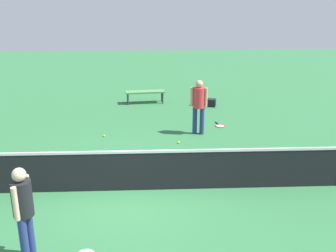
% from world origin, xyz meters
% --- Properties ---
extents(ground_plane, '(40.00, 40.00, 0.00)m').
position_xyz_m(ground_plane, '(0.00, 0.00, 0.00)').
color(ground_plane, '#2D6B3D').
extents(court_net, '(10.09, 0.09, 1.07)m').
position_xyz_m(court_net, '(0.00, 0.00, 0.50)').
color(court_net, '#4C4C51').
rests_on(court_net, ground_plane).
extents(player_near_side, '(0.53, 0.41, 1.70)m').
position_xyz_m(player_near_side, '(-2.04, -3.61, 1.01)').
color(player_near_side, navy).
rests_on(player_near_side, ground_plane).
extents(player_far_side, '(0.40, 0.53, 1.70)m').
position_xyz_m(player_far_side, '(1.55, 2.38, 1.01)').
color(player_far_side, navy).
rests_on(player_far_side, ground_plane).
extents(tennis_racket_near_player, '(0.38, 0.61, 0.03)m').
position_xyz_m(tennis_racket_near_player, '(-2.84, -4.29, 0.01)').
color(tennis_racket_near_player, red).
rests_on(tennis_racket_near_player, ground_plane).
extents(tennis_ball_near_player, '(0.07, 0.07, 0.07)m').
position_xyz_m(tennis_ball_near_player, '(-3.50, -0.99, 0.03)').
color(tennis_ball_near_player, '#C6E033').
rests_on(tennis_ball_near_player, ground_plane).
extents(tennis_ball_by_net, '(0.07, 0.07, 0.07)m').
position_xyz_m(tennis_ball_by_net, '(0.37, -1.62, 0.03)').
color(tennis_ball_by_net, '#C6E033').
rests_on(tennis_ball_by_net, ground_plane).
extents(tennis_ball_midcourt, '(0.07, 0.07, 0.07)m').
position_xyz_m(tennis_ball_midcourt, '(-1.38, -2.81, 0.03)').
color(tennis_ball_midcourt, '#C6E033').
rests_on(tennis_ball_midcourt, ground_plane).
extents(tennis_ball_baseline, '(0.07, 0.07, 0.07)m').
position_xyz_m(tennis_ball_baseline, '(1.37, -1.24, 0.03)').
color(tennis_ball_baseline, '#C6E033').
rests_on(tennis_ball_baseline, ground_plane).
extents(tennis_ball_stray_left, '(0.07, 0.07, 0.07)m').
position_xyz_m(tennis_ball_stray_left, '(0.85, -3.46, 0.03)').
color(tennis_ball_stray_left, '#C6E033').
rests_on(tennis_ball_stray_left, ground_plane).
extents(courtside_bench, '(1.53, 0.54, 0.48)m').
position_xyz_m(courtside_bench, '(-0.38, -7.12, 0.42)').
color(courtside_bench, '#4C8C4C').
rests_on(courtside_bench, ground_plane).
extents(equipment_bag, '(0.85, 0.51, 0.28)m').
position_xyz_m(equipment_bag, '(-2.63, -6.65, 0.14)').
color(equipment_bag, black).
rests_on(equipment_bag, ground_plane).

